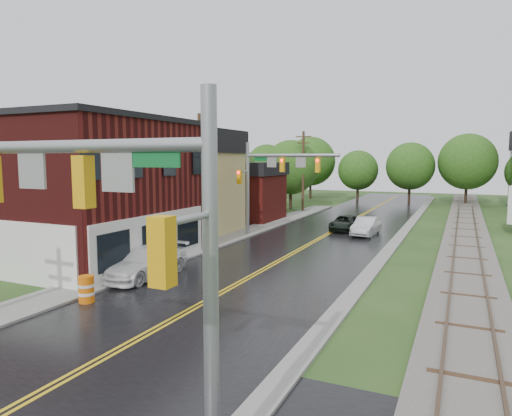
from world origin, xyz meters
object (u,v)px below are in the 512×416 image
Objects in this scene: traffic_signal_far at (273,172)px; tree_left_b at (156,161)px; utility_pole_c at (303,170)px; pickup_white at (146,262)px; tree_left_c at (230,172)px; tree_left_e at (292,168)px; sedan_silver at (366,227)px; tree_left_a at (59,169)px; utility_pole_b at (200,177)px; suv_dark at (345,223)px; traffic_signal_near at (114,210)px; construction_barrel at (86,289)px; brick_building at (57,189)px.

traffic_signal_far is 15.21m from tree_left_b.
utility_pole_c is 1.72× the size of pickup_white.
traffic_signal_far is 0.96× the size of tree_left_c.
tree_left_e is 19.63m from sedan_silver.
tree_left_a reaches higher than sedan_silver.
tree_left_a is 0.89× the size of tree_left_b.
utility_pole_b is 1.18× the size of tree_left_c.
suv_dark is at bearing 1.51° from tree_left_b.
utility_pole_c is (0.00, 22.00, 0.00)m from utility_pole_b.
tree_left_c reaches higher than pickup_white.
suv_dark is at bearing 26.93° from tree_left_a.
utility_pole_b is at bearing -134.74° from sedan_silver.
traffic_signal_near is 14.68m from pickup_white.
tree_left_e is 1.92× the size of sedan_silver.
traffic_signal_far is 6.47× the size of construction_barrel.
utility_pole_b is at bearing 50.93° from brick_building.
traffic_signal_far is 0.82× the size of utility_pole_c.
traffic_signal_near is at bearing -85.51° from sedan_silver.
brick_building is 24.94m from tree_left_c.
suv_dark is at bearing 51.62° from traffic_signal_far.
utility_pole_b reaches higher than tree_left_a.
traffic_signal_far is 0.76× the size of tree_left_b.
tree_left_a is (-23.32, 19.90, 0.15)m from traffic_signal_near.
traffic_signal_far reaches higher than suv_dark.
construction_barrel is at bearing -83.95° from pickup_white.
utility_pole_b is 7.93× the size of construction_barrel.
utility_pole_b and utility_pole_c have the same top height.
utility_pole_b is 19.24m from tree_left_c.
tree_left_c is 7.82m from tree_left_e.
traffic_signal_near is 29.03m from sedan_silver.
suv_dark is 1.05× the size of sedan_silver.
traffic_signal_far is at bearing 85.85° from pickup_white.
utility_pole_b is (5.68, 7.00, 0.57)m from brick_building.
utility_pole_c reaches higher than traffic_signal_near.
tree_left_a is 1.66× the size of pickup_white.
tree_left_a is 1.13× the size of tree_left_c.
construction_barrel is at bearing -93.12° from traffic_signal_far.
construction_barrel is at bearing -73.07° from tree_left_c.
sedan_silver is (2.08, -1.68, 0.08)m from suv_dark.
utility_pole_b is 1.04× the size of tree_left_a.
brick_building is at bearing 140.83° from traffic_signal_near.
traffic_signal_far is 0.85× the size of tree_left_a.
pickup_white is at bearing -110.60° from sedan_silver.
construction_barrel is (13.40, -22.87, -5.15)m from tree_left_b.
utility_pole_b reaches higher than construction_barrel.
tree_left_b reaches higher than brick_building.
suv_dark is at bearing 53.81° from utility_pole_b.
brick_building is at bearing -129.07° from utility_pole_b.
tree_left_e is 33.03m from pickup_white.
traffic_signal_far is 1.41× the size of pickup_white.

